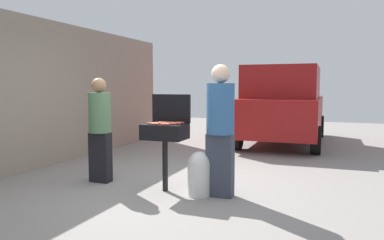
% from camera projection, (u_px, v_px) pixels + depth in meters
% --- Properties ---
extents(ground_plane, '(24.00, 24.00, 0.00)m').
position_uv_depth(ground_plane, '(164.00, 189.00, 5.57)').
color(ground_plane, gray).
extents(house_wall_side, '(0.24, 8.00, 2.76)m').
position_uv_depth(house_wall_side, '(55.00, 93.00, 7.41)').
color(house_wall_side, gray).
rests_on(house_wall_side, ground).
extents(bbq_grill, '(0.60, 0.44, 0.98)m').
position_uv_depth(bbq_grill, '(165.00, 134.00, 5.39)').
color(bbq_grill, black).
rests_on(bbq_grill, ground).
extents(grill_lid_open, '(0.60, 0.05, 0.42)m').
position_uv_depth(grill_lid_open, '(171.00, 108.00, 5.57)').
color(grill_lid_open, black).
rests_on(grill_lid_open, bbq_grill).
extents(hot_dog_0, '(0.13, 0.03, 0.03)m').
position_uv_depth(hot_dog_0, '(163.00, 123.00, 5.44)').
color(hot_dog_0, '#AD4228').
rests_on(hot_dog_0, bbq_grill).
extents(hot_dog_1, '(0.13, 0.04, 0.03)m').
position_uv_depth(hot_dog_1, '(155.00, 124.00, 5.26)').
color(hot_dog_1, '#C6593D').
rests_on(hot_dog_1, bbq_grill).
extents(hot_dog_2, '(0.13, 0.03, 0.03)m').
position_uv_depth(hot_dog_2, '(156.00, 123.00, 5.36)').
color(hot_dog_2, '#B74C33').
rests_on(hot_dog_2, bbq_grill).
extents(hot_dog_3, '(0.13, 0.04, 0.03)m').
position_uv_depth(hot_dog_3, '(165.00, 124.00, 5.28)').
color(hot_dog_3, '#B74C33').
rests_on(hot_dog_3, bbq_grill).
extents(hot_dog_4, '(0.13, 0.04, 0.03)m').
position_uv_depth(hot_dog_4, '(165.00, 124.00, 5.19)').
color(hot_dog_4, '#B74C33').
rests_on(hot_dog_4, bbq_grill).
extents(hot_dog_5, '(0.13, 0.04, 0.03)m').
position_uv_depth(hot_dog_5, '(171.00, 124.00, 5.28)').
color(hot_dog_5, '#AD4228').
rests_on(hot_dog_5, bbq_grill).
extents(hot_dog_6, '(0.13, 0.04, 0.03)m').
position_uv_depth(hot_dog_6, '(168.00, 123.00, 5.33)').
color(hot_dog_6, '#B74C33').
rests_on(hot_dog_6, bbq_grill).
extents(hot_dog_7, '(0.13, 0.03, 0.03)m').
position_uv_depth(hot_dog_7, '(177.00, 123.00, 5.38)').
color(hot_dog_7, '#C6593D').
rests_on(hot_dog_7, bbq_grill).
extents(hot_dog_8, '(0.13, 0.03, 0.03)m').
position_uv_depth(hot_dog_8, '(163.00, 122.00, 5.52)').
color(hot_dog_8, '#AD4228').
rests_on(hot_dog_8, bbq_grill).
extents(hot_dog_9, '(0.13, 0.03, 0.03)m').
position_uv_depth(hot_dog_9, '(159.00, 123.00, 5.40)').
color(hot_dog_9, '#C6593D').
rests_on(hot_dog_9, bbq_grill).
extents(hot_dog_10, '(0.13, 0.04, 0.03)m').
position_uv_depth(hot_dog_10, '(151.00, 123.00, 5.33)').
color(hot_dog_10, '#B74C33').
rests_on(hot_dog_10, bbq_grill).
extents(hot_dog_11, '(0.13, 0.03, 0.03)m').
position_uv_depth(hot_dog_11, '(180.00, 123.00, 5.45)').
color(hot_dog_11, '#B74C33').
rests_on(hot_dog_11, bbq_grill).
extents(hot_dog_12, '(0.13, 0.04, 0.03)m').
position_uv_depth(hot_dog_12, '(170.00, 123.00, 5.45)').
color(hot_dog_12, '#C6593D').
rests_on(hot_dog_12, bbq_grill).
extents(hot_dog_13, '(0.13, 0.03, 0.03)m').
position_uv_depth(hot_dog_13, '(176.00, 123.00, 5.32)').
color(hot_dog_13, '#B74C33').
rests_on(hot_dog_13, bbq_grill).
extents(propane_tank, '(0.32, 0.32, 0.62)m').
position_uv_depth(propane_tank, '(199.00, 173.00, 5.21)').
color(propane_tank, silver).
rests_on(propane_tank, ground).
extents(person_left, '(0.35, 0.35, 1.65)m').
position_uv_depth(person_left, '(100.00, 126.00, 5.91)').
color(person_left, black).
rests_on(person_left, ground).
extents(person_right, '(0.38, 0.38, 1.81)m').
position_uv_depth(person_right, '(220.00, 126.00, 5.12)').
color(person_right, '#333847').
rests_on(person_right, ground).
extents(parked_minivan, '(2.09, 4.43, 2.02)m').
position_uv_depth(parked_minivan, '(283.00, 105.00, 10.01)').
color(parked_minivan, maroon).
rests_on(parked_minivan, ground).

